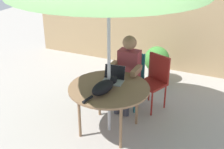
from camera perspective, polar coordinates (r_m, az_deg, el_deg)
The scene contains 9 objects.
ground_plane at distance 4.51m, azimuth -0.53°, elevation -10.50°, with size 14.00×14.00×0.00m, color gray.
fence_back at distance 6.34m, azimuth 9.26°, elevation 8.48°, with size 5.90×0.08×1.69m, color tan.
patio_table at distance 4.16m, azimuth -0.57°, elevation -3.04°, with size 1.14×1.14×0.72m.
chair_occupied at distance 4.93m, azimuth 3.61°, elevation -0.15°, with size 0.40×0.40×0.90m.
chair_empty at distance 4.89m, azimuth 8.21°, elevation -0.58°, with size 0.52×0.52×0.90m.
person_seated at distance 4.72m, azimuth 2.98°, elevation 0.96°, with size 0.48×0.48×1.24m.
laptop at distance 4.29m, azimuth 0.32°, elevation -0.42°, with size 0.33×0.28×0.21m.
cat at distance 3.96m, azimuth -1.53°, elevation -2.39°, with size 0.27×0.64×0.17m.
potted_plant_near_fence at distance 5.86m, azimuth 8.54°, elevation 2.43°, with size 0.49×0.49×0.70m.
Camera 1 is at (1.54, -3.33, 2.63)m, focal length 47.77 mm.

